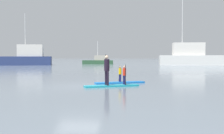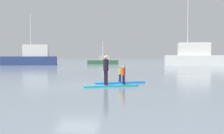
{
  "view_description": "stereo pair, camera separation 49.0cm",
  "coord_description": "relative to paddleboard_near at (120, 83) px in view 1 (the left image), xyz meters",
  "views": [
    {
      "loc": [
        3.51,
        -16.28,
        1.85
      ],
      "look_at": [
        1.84,
        1.76,
        1.07
      ],
      "focal_mm": 45.11,
      "sensor_mm": 36.0,
      "label": 1
    },
    {
      "loc": [
        4.0,
        -16.23,
        1.85
      ],
      "look_at": [
        1.84,
        1.76,
        1.07
      ],
      "focal_mm": 45.11,
      "sensor_mm": 36.0,
      "label": 2
    }
  ],
  "objects": [
    {
      "name": "fishing_boat_green_midground",
      "position": [
        -18.66,
        30.14,
        1.31
      ],
      "size": [
        9.89,
        4.97,
        9.19
      ],
      "color": "navy",
      "rests_on": "ground"
    },
    {
      "name": "motor_boat_small_navy",
      "position": [
        -6.67,
        37.04,
        0.58
      ],
      "size": [
        6.09,
        1.73,
        4.53
      ],
      "color": "#2D5638",
      "rests_on": "ground"
    },
    {
      "name": "paddler_child_front",
      "position": [
        0.37,
        -1.65,
        0.68
      ],
      "size": [
        0.26,
        0.37,
        1.19
      ],
      "color": "#19194C",
      "rests_on": "paddleboard_far"
    },
    {
      "name": "paddleboard_far",
      "position": [
        -0.35,
        -1.95,
        -0.0
      ],
      "size": [
        3.19,
        1.75,
        0.1
      ],
      "color": "#1E9EB2",
      "rests_on": "ground"
    },
    {
      "name": "paddleboard_near",
      "position": [
        0.0,
        0.0,
        0.0
      ],
      "size": [
        3.25,
        1.77,
        0.1
      ],
      "color": "blue",
      "rests_on": "ground"
    },
    {
      "name": "ground_plane",
      "position": [
        -2.35,
        -1.86,
        -0.05
      ],
      "size": [
        240.0,
        240.0,
        0.0
      ],
      "primitive_type": "plane",
      "color": "slate"
    },
    {
      "name": "paddler_adult",
      "position": [
        -0.63,
        -2.07,
        1.04
      ],
      "size": [
        0.4,
        0.5,
        1.78
      ],
      "color": "black",
      "rests_on": "paddleboard_far"
    },
    {
      "name": "paddler_child_solo",
      "position": [
        -0.0,
        0.01,
        0.62
      ],
      "size": [
        0.24,
        0.35,
        1.04
      ],
      "color": "#19194C",
      "rests_on": "paddleboard_near"
    },
    {
      "name": "fishing_boat_white_large",
      "position": [
        11.16,
        33.37,
        1.4
      ],
      "size": [
        13.05,
        3.54,
        12.47
      ],
      "color": "silver",
      "rests_on": "ground"
    }
  ]
}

